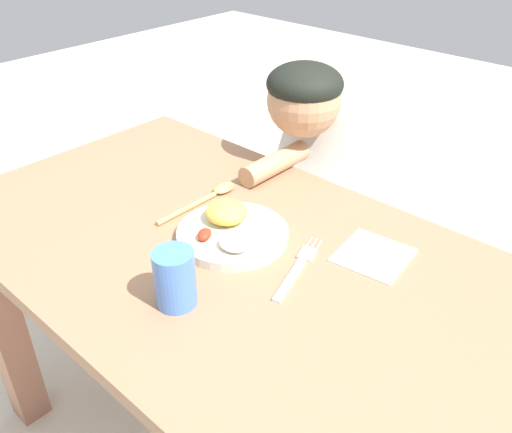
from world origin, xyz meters
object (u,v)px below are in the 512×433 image
(plate, at_px, (231,230))
(person, at_px, (314,199))
(spoon, at_px, (211,195))
(fork, at_px, (298,268))
(drinking_cup, at_px, (175,278))

(plate, xyz_separation_m, person, (-0.12, 0.45, -0.17))
(plate, bearing_deg, spoon, 150.49)
(spoon, bearing_deg, fork, -103.77)
(spoon, distance_m, person, 0.40)
(fork, xyz_separation_m, drinking_cup, (-0.10, -0.21, 0.05))
(spoon, relative_size, person, 0.24)
(plate, distance_m, fork, 0.17)
(spoon, xyz_separation_m, drinking_cup, (0.22, -0.29, 0.04))
(plate, relative_size, spoon, 0.99)
(spoon, relative_size, drinking_cup, 2.18)
(spoon, distance_m, drinking_cup, 0.36)
(plate, distance_m, spoon, 0.17)
(fork, distance_m, person, 0.54)
(person, bearing_deg, spoon, 85.88)
(fork, relative_size, person, 0.21)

